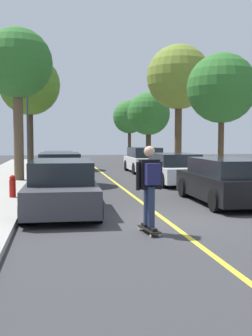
{
  "coord_description": "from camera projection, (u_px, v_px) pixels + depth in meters",
  "views": [
    {
      "loc": [
        -2.62,
        -10.0,
        2.0
      ],
      "look_at": [
        -0.21,
        4.53,
        0.96
      ],
      "focal_mm": 45.42,
      "sensor_mm": 36.0,
      "label": 1
    }
  ],
  "objects": [
    {
      "name": "street_tree_left_near",
      "position": [
        30.0,
        85.0,
        27.2
      ],
      "size": [
        3.9,
        3.9,
        7.22
      ],
      "color": "#3D2D1E",
      "rests_on": "sidewalk_left"
    },
    {
      "name": "fire_hydrant",
      "position": [
        12.0,
        186.0,
        13.33
      ],
      "size": [
        0.2,
        0.2,
        0.7
      ],
      "color": "#B2140F",
      "rests_on": "sidewalk_left"
    },
    {
      "name": "street_tree_right_nearest",
      "position": [
        222.0,
        88.0,
        17.65
      ],
      "size": [
        2.9,
        2.9,
        5.38
      ],
      "color": "#4C3823",
      "rests_on": "sidewalk_right"
    },
    {
      "name": "skateboarder",
      "position": [
        150.0,
        182.0,
        8.8
      ],
      "size": [
        0.59,
        0.71,
        1.73
      ],
      "color": "black",
      "rests_on": "skateboard"
    },
    {
      "name": "parked_car_right_near",
      "position": [
        174.0,
        169.0,
        18.5
      ],
      "size": [
        2.07,
        4.36,
        1.32
      ],
      "color": "white",
      "rests_on": "ground"
    },
    {
      "name": "ground",
      "position": [
        165.0,
        220.0,
        10.41
      ],
      "size": [
        80.0,
        80.0,
        0.0
      ],
      "primitive_type": "plane",
      "color": "#353538"
    },
    {
      "name": "parked_car_right_far",
      "position": [
        144.0,
        160.0,
        24.73
      ],
      "size": [
        1.89,
        4.08,
        1.45
      ],
      "color": "white",
      "rests_on": "ground"
    },
    {
      "name": "skateboard",
      "position": [
        149.0,
        229.0,
        8.9
      ],
      "size": [
        0.34,
        0.86,
        0.1
      ],
      "color": "black",
      "rests_on": "ground"
    },
    {
      "name": "streetlamp",
      "position": [
        27.0,
        112.0,
        24.78
      ],
      "size": [
        0.36,
        0.24,
        5.97
      ],
      "color": "#38383D",
      "rests_on": "sidewalk_left"
    },
    {
      "name": "street_tree_right_farthest",
      "position": [
        129.0,
        117.0,
        39.68
      ],
      "size": [
        3.1,
        3.1,
        5.38
      ],
      "color": "#3D2D1E",
      "rests_on": "sidewalk_right"
    },
    {
      "name": "parked_car_right_nearest",
      "position": [
        225.0,
        181.0,
        12.94
      ],
      "size": [
        1.94,
        4.4,
        1.38
      ],
      "color": "black",
      "rests_on": "ground"
    },
    {
      "name": "parked_car_left_near",
      "position": [
        60.0,
        171.0,
        16.82
      ],
      "size": [
        1.89,
        4.56,
        1.41
      ],
      "color": "#1E5B33",
      "rests_on": "ground"
    },
    {
      "name": "parked_car_left_nearest",
      "position": [
        62.0,
        187.0,
        11.48
      ],
      "size": [
        2.01,
        4.64,
        1.39
      ],
      "color": "#38383D",
      "rests_on": "ground"
    },
    {
      "name": "center_line",
      "position": [
        135.0,
        197.0,
        14.35
      ],
      "size": [
        0.12,
        39.2,
        0.01
      ],
      "primitive_type": "cube",
      "color": "gold",
      "rests_on": "ground"
    },
    {
      "name": "street_tree_right_near",
      "position": [
        179.0,
        78.0,
        23.78
      ],
      "size": [
        3.6,
        3.6,
        7.07
      ],
      "color": "#4C3823",
      "rests_on": "sidewalk_right"
    },
    {
      "name": "street_tree_right_far",
      "position": [
        149.0,
        114.0,
        31.56
      ],
      "size": [
        3.18,
        3.18,
        5.25
      ],
      "color": "#3D2D1E",
      "rests_on": "sidewalk_right"
    },
    {
      "name": "parked_car_left_far",
      "position": [
        59.0,
        163.0,
        23.34
      ],
      "size": [
        1.92,
        4.22,
        1.26
      ],
      "color": "maroon",
      "rests_on": "ground"
    },
    {
      "name": "street_tree_left_nearest",
      "position": [
        17.0,
        65.0,
        18.5
      ],
      "size": [
        3.06,
        3.06,
        6.66
      ],
      "color": "brown",
      "rests_on": "sidewalk_left"
    }
  ]
}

